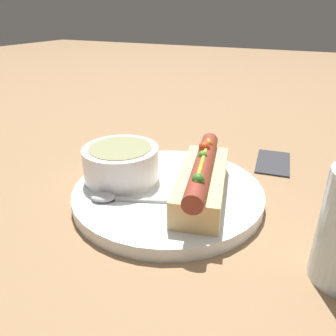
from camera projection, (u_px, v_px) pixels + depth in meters
ground_plane at (168, 198)px, 0.47m from camera, size 4.00×4.00×0.00m
dinner_plate at (168, 193)px, 0.46m from camera, size 0.27×0.27×0.02m
hot_dog at (201, 180)px, 0.43m from camera, size 0.19×0.10×0.06m
soup_bowl at (121, 162)px, 0.47m from camera, size 0.11×0.11×0.05m
spoon at (121, 198)px, 0.43m from camera, size 0.07×0.15×0.01m
napkin at (273, 162)px, 0.57m from camera, size 0.11×0.07×0.01m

